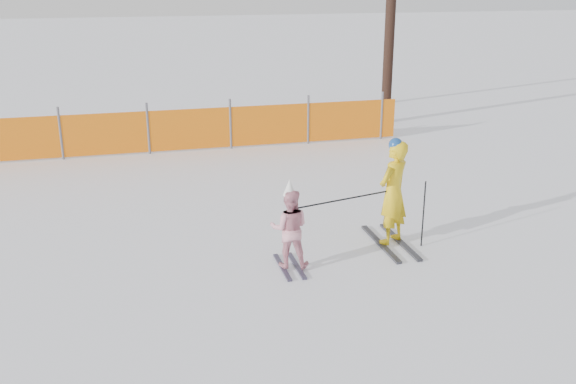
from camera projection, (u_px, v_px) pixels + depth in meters
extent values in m
plane|color=white|center=(296.00, 265.00, 9.63)|extent=(120.00, 120.00, 0.00)
cube|color=black|center=(380.00, 244.00, 10.35)|extent=(0.09, 1.52, 0.04)
cube|color=black|center=(400.00, 242.00, 10.43)|extent=(0.09, 1.52, 0.04)
imported|color=yellow|center=(393.00, 192.00, 10.11)|extent=(0.73, 0.68, 1.68)
sphere|color=navy|center=(396.00, 145.00, 9.86)|extent=(0.22, 0.22, 0.22)
cube|color=black|center=(282.00, 267.00, 9.54)|extent=(0.09, 0.92, 0.03)
cube|color=black|center=(297.00, 266.00, 9.59)|extent=(0.09, 0.92, 0.03)
imported|color=pink|center=(290.00, 228.00, 9.36)|extent=(0.68, 0.59, 1.19)
cone|color=white|center=(290.00, 187.00, 9.16)|extent=(0.19, 0.19, 0.24)
cylinder|color=black|center=(423.00, 214.00, 10.14)|extent=(0.02, 0.02, 1.09)
cylinder|color=black|center=(344.00, 199.00, 9.69)|extent=(1.57, 0.41, 0.02)
cylinder|color=#595960|center=(61.00, 133.00, 14.92)|extent=(0.06, 0.06, 1.25)
cylinder|color=#595960|center=(148.00, 129.00, 15.38)|extent=(0.06, 0.06, 1.25)
cylinder|color=#595960|center=(230.00, 124.00, 15.85)|extent=(0.06, 0.06, 1.25)
cylinder|color=#595960|center=(308.00, 120.00, 16.32)|extent=(0.06, 0.06, 1.25)
cylinder|color=#595960|center=(382.00, 116.00, 16.78)|extent=(0.06, 0.06, 1.25)
cube|color=orange|center=(69.00, 136.00, 14.98)|extent=(16.36, 0.03, 1.00)
cylinder|color=black|center=(391.00, 10.00, 17.86)|extent=(0.29, 0.29, 6.37)
cylinder|color=black|center=(389.00, 17.00, 20.78)|extent=(0.22, 0.22, 5.61)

